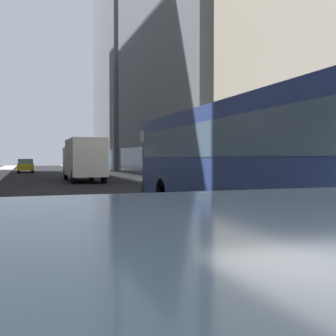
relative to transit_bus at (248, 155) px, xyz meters
name	(u,v)px	position (x,y,z in m)	size (l,w,h in m)	color
ground_plane	(59,177)	(-2.80, 27.99, -1.78)	(120.00, 120.00, 0.00)	black
sidewalk_right	(121,175)	(2.90, 27.99, -1.70)	(2.40, 110.00, 0.15)	#ADA89E
building_right_far	(135,60)	(9.10, 45.79, 13.80)	(9.39, 15.34, 31.16)	slate
transit_bus	(248,155)	(0.00, 0.00, 0.00)	(2.78, 11.53, 3.05)	#33478C
car_yellow_taxi	(26,166)	(-5.60, 40.88, -0.95)	(1.80, 4.76, 1.62)	yellow
box_truck	(84,159)	(-1.60, 20.27, -0.11)	(2.30, 7.50, 3.05)	silver
dalmatian_dog	(283,237)	(-1.96, -4.33, -1.26)	(0.22, 0.96, 0.72)	white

